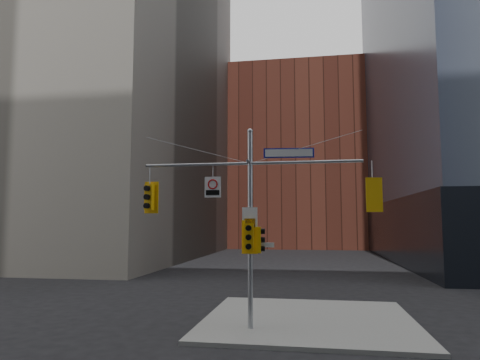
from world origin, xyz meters
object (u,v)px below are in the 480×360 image
(traffic_light_pole_side, at_px, (259,240))
(signal_assembly, at_px, (250,207))
(traffic_light_pole_front, at_px, (249,237))
(traffic_light_west_arm, at_px, (149,197))
(regulatory_sign_arm, at_px, (213,186))
(traffic_light_east_arm, at_px, (373,195))
(street_sign_blade, at_px, (289,153))

(traffic_light_pole_side, bearing_deg, signal_assembly, 87.11)
(traffic_light_pole_front, bearing_deg, traffic_light_west_arm, 174.21)
(traffic_light_pole_front, height_order, regulatory_sign_arm, regulatory_sign_arm)
(traffic_light_east_arm, relative_size, regulatory_sign_arm, 1.55)
(traffic_light_pole_side, bearing_deg, traffic_light_pole_front, 126.28)
(street_sign_blade, bearing_deg, traffic_light_pole_side, 174.40)
(signal_assembly, height_order, street_sign_blade, signal_assembly)
(signal_assembly, height_order, traffic_light_pole_front, signal_assembly)
(traffic_light_east_arm, distance_m, street_sign_blade, 3.27)
(signal_assembly, distance_m, traffic_light_west_arm, 3.86)
(traffic_light_pole_front, bearing_deg, signal_assembly, 88.34)
(traffic_light_pole_front, bearing_deg, traffic_light_pole_side, 39.39)
(signal_assembly, distance_m, traffic_light_east_arm, 4.30)
(traffic_light_west_arm, distance_m, traffic_light_pole_side, 4.45)
(traffic_light_east_arm, bearing_deg, street_sign_blade, -10.09)
(signal_assembly, bearing_deg, traffic_light_east_arm, 0.02)
(traffic_light_west_arm, height_order, traffic_light_pole_front, traffic_light_west_arm)
(traffic_light_west_arm, xyz_separation_m, street_sign_blade, (5.26, -0.01, 1.55))
(traffic_light_east_arm, xyz_separation_m, regulatory_sign_arm, (-5.68, -0.02, 0.37))
(signal_assembly, xyz_separation_m, street_sign_blade, (1.41, 0.00, 1.93))
(traffic_light_west_arm, bearing_deg, signal_assembly, 8.25)
(traffic_light_west_arm, xyz_separation_m, traffic_light_pole_front, (3.84, -0.28, -1.46))
(traffic_light_west_arm, bearing_deg, street_sign_blade, 8.34)
(signal_assembly, xyz_separation_m, traffic_light_east_arm, (4.29, 0.00, 0.38))
(traffic_light_west_arm, relative_size, traffic_light_east_arm, 1.02)
(traffic_light_pole_front, bearing_deg, street_sign_blade, 9.23)
(traffic_light_pole_front, relative_size, street_sign_blade, 0.66)
(traffic_light_east_arm, xyz_separation_m, traffic_light_pole_side, (-3.97, 0.01, -1.57))
(traffic_light_pole_side, height_order, street_sign_blade, street_sign_blade)
(signal_assembly, xyz_separation_m, regulatory_sign_arm, (-1.39, -0.02, 0.76))
(traffic_light_pole_side, height_order, traffic_light_pole_front, traffic_light_pole_front)
(signal_assembly, distance_m, regulatory_sign_arm, 1.58)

